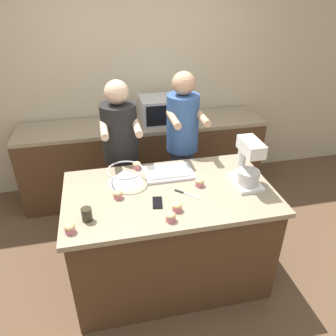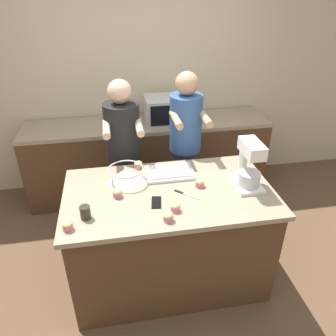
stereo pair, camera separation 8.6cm
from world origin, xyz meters
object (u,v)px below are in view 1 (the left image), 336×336
at_px(cupcake_4, 177,207).
at_px(mixing_bowl, 125,175).
at_px(microwave_oven, 162,110).
at_px(person_left, 122,159).
at_px(cupcake_5, 200,182).
at_px(person_right, 182,150).
at_px(cell_phone, 157,203).
at_px(cupcake_2, 118,194).
at_px(baking_tray, 169,172).
at_px(cupcake_0, 137,165).
at_px(drinking_glass, 87,214).
at_px(knife, 186,194).
at_px(cupcake_1, 70,228).
at_px(cupcake_3, 171,217).
at_px(stand_mixer, 248,165).

bearing_deg(cupcake_4, mixing_bowl, 125.17).
relative_size(microwave_oven, cupcake_4, 7.03).
distance_m(person_left, cupcake_5, 0.91).
distance_m(person_right, cupcake_4, 1.03).
bearing_deg(mixing_bowl, cupcake_4, -54.83).
distance_m(person_left, cell_phone, 0.90).
relative_size(person_left, cupcake_2, 22.67).
xyz_separation_m(cell_phone, cupcake_4, (0.12, -0.12, 0.03)).
distance_m(baking_tray, cupcake_0, 0.29).
bearing_deg(person_right, cupcake_5, -93.40).
height_order(cell_phone, cupcake_2, cupcake_2).
relative_size(drinking_glass, cupcake_0, 1.37).
relative_size(person_right, knife, 9.57).
relative_size(person_right, cupcake_4, 23.24).
xyz_separation_m(person_left, knife, (0.42, -0.80, 0.07)).
relative_size(person_right, cupcake_5, 23.24).
height_order(baking_tray, knife, baking_tray).
bearing_deg(cupcake_1, microwave_oven, 60.96).
relative_size(person_right, mixing_bowl, 5.65).
distance_m(person_right, drinking_glass, 1.33).
distance_m(cupcake_1, cupcake_4, 0.74).
height_order(microwave_oven, cupcake_5, microwave_oven).
bearing_deg(person_right, cupcake_3, -108.42).
xyz_separation_m(drinking_glass, cupcake_0, (0.42, 0.63, -0.01)).
bearing_deg(person_left, person_right, -0.04).
relative_size(person_left, cupcake_0, 22.67).
bearing_deg(microwave_oven, mixing_bowl, -114.36).
distance_m(person_right, cupcake_2, 1.02).
xyz_separation_m(cupcake_4, cupcake_5, (0.25, 0.27, 0.00)).
relative_size(person_left, cupcake_5, 22.67).
bearing_deg(cupcake_3, baking_tray, 78.81).
distance_m(cupcake_1, cupcake_5, 1.05).
xyz_separation_m(knife, cupcake_2, (-0.51, 0.06, 0.03)).
relative_size(knife, cupcake_2, 2.43).
bearing_deg(person_right, knife, -102.69).
height_order(person_left, cupcake_0, person_left).
bearing_deg(mixing_bowl, person_right, 41.34).
xyz_separation_m(stand_mixer, microwave_oven, (-0.39, 1.44, -0.02)).
bearing_deg(drinking_glass, person_left, 71.66).
bearing_deg(cupcake_0, cupcake_5, -40.05).
height_order(cupcake_4, cupcake_5, same).
xyz_separation_m(cupcake_0, cupcake_4, (0.20, -0.65, 0.00)).
distance_m(cupcake_2, cupcake_5, 0.65).
distance_m(baking_tray, microwave_oven, 1.18).
bearing_deg(knife, person_right, 77.31).
bearing_deg(mixing_bowl, cupcake_3, -65.78).
bearing_deg(cell_phone, person_right, 64.61).
relative_size(person_right, cupcake_2, 23.24).
height_order(drinking_glass, cupcake_1, drinking_glass).
relative_size(cupcake_2, cupcake_3, 1.00).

